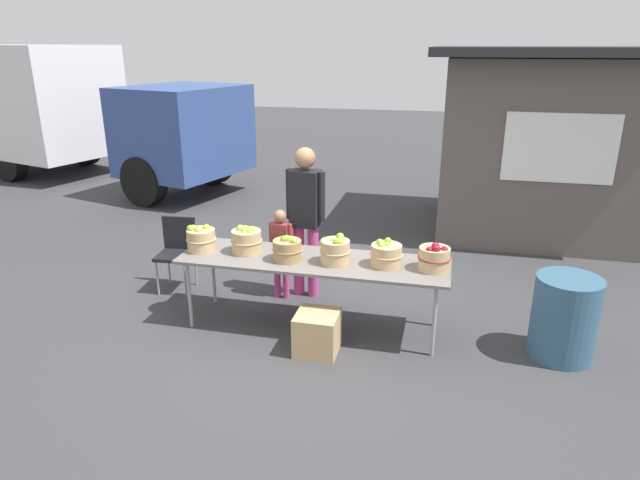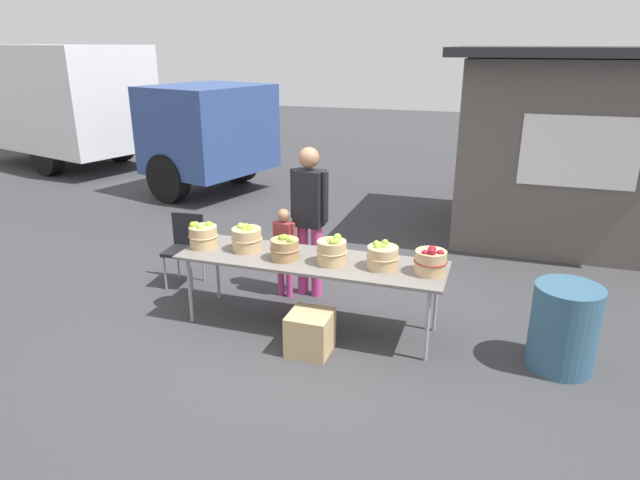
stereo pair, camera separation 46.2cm
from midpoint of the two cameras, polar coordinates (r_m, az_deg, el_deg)
name	(u,v)px [view 1 (the left image)]	position (r m, az deg, el deg)	size (l,w,h in m)	color
ground_plane	(313,326)	(5.87, -2.97, -8.84)	(40.00, 40.00, 0.00)	#38383A
market_table	(313,263)	(5.56, -3.10, -2.36)	(2.70, 0.76, 0.75)	slate
apple_basket_green_0	(201,239)	(5.93, -14.31, 0.07)	(0.31, 0.31, 0.28)	tan
apple_basket_green_1	(246,240)	(5.76, -9.85, -0.06)	(0.32, 0.32, 0.29)	tan
apple_basket_green_2	(287,249)	(5.51, -5.78, -0.96)	(0.30, 0.30, 0.26)	#A87F51
apple_basket_green_3	(335,251)	(5.40, -0.86, -1.15)	(0.30, 0.30, 0.28)	tan
apple_basket_green_4	(386,254)	(5.36, 4.36, -1.50)	(0.32, 0.32, 0.26)	tan
apple_basket_red_0	(434,258)	(5.31, 9.23, -1.85)	(0.31, 0.31, 0.28)	tan
vendor_adult	(306,211)	(6.21, -3.63, 2.97)	(0.46, 0.26, 1.73)	#CC3F8C
child_customer	(281,247)	(6.28, -6.14, -0.73)	(0.28, 0.16, 1.05)	#CC3F8C
box_truck	(56,107)	(13.66, -26.37, 12.13)	(7.99, 4.17, 2.75)	white
food_kiosk	(546,142)	(9.04, 20.80, 9.37)	(3.51, 2.92, 2.74)	#59514C
folding_chair	(177,248)	(6.82, -16.35, -0.80)	(0.44, 0.44, 0.86)	black
trash_barrel	(564,318)	(5.55, 21.61, -7.46)	(0.59, 0.59, 0.79)	#335972
produce_crate	(317,333)	(5.33, -2.81, -9.54)	(0.40, 0.40, 0.40)	tan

